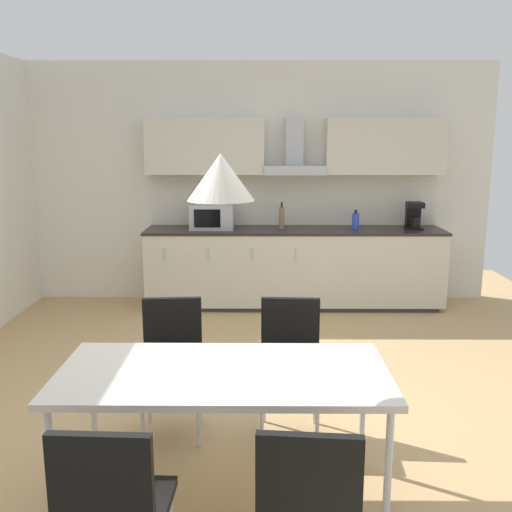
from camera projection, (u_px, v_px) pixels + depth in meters
ground_plane at (227, 414)px, 3.99m from camera, size 7.23×8.89×0.02m
wall_back at (241, 183)px, 6.66m from camera, size 5.78×0.10×2.74m
kitchen_counter at (294, 267)px, 6.48m from camera, size 3.33×0.66×0.89m
backsplash_tile at (293, 200)px, 6.63m from camera, size 3.31×0.02×0.58m
upper_wall_cabinets at (295, 147)px, 6.36m from camera, size 3.31×0.40×0.61m
microwave at (212, 216)px, 6.37m from camera, size 0.48×0.35×0.28m
coffee_maker at (414, 215)px, 6.38m from camera, size 0.18×0.19×0.30m
bottle_blue at (356, 221)px, 6.38m from camera, size 0.08×0.08×0.21m
bottle_brown at (282, 218)px, 6.37m from camera, size 0.06×0.06×0.30m
dining_table at (223, 379)px, 2.87m from camera, size 1.66×0.78×0.74m
chair_far_left at (172, 353)px, 3.66m from camera, size 0.43×0.43×0.87m
chair_near_right at (308, 503)px, 2.15m from camera, size 0.43×0.43×0.87m
chair_near_left at (111, 503)px, 2.15m from camera, size 0.42×0.42×0.87m
chair_far_right at (290, 353)px, 3.66m from camera, size 0.42×0.42×0.87m
pendant_lamp at (221, 177)px, 2.67m from camera, size 0.32×0.32×0.22m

